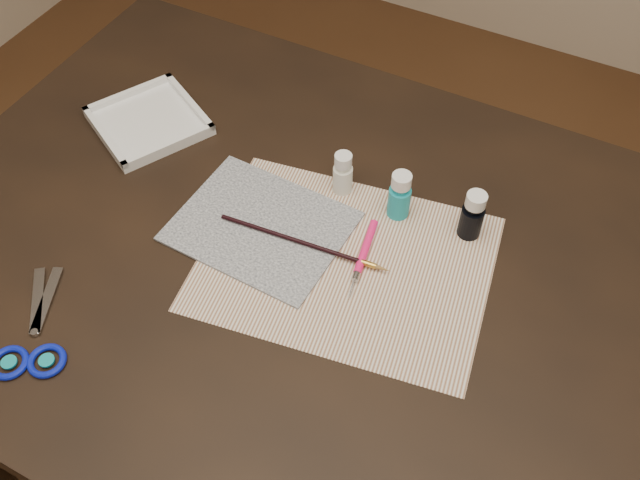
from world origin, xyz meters
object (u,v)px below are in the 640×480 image
at_px(scissors, 31,322).
at_px(paint_bottle_cyan, 400,195).
at_px(canvas, 261,226).
at_px(paint_bottle_navy, 472,215).
at_px(paint_bottle_white, 343,173).
at_px(paper, 345,263).
at_px(palette_tray, 149,121).

bearing_deg(scissors, paint_bottle_cyan, -78.97).
relative_size(canvas, scissors, 1.26).
bearing_deg(paint_bottle_navy, paint_bottle_white, -178.06).
bearing_deg(paper, palette_tray, 165.39).
bearing_deg(paint_bottle_cyan, scissors, -131.41).
bearing_deg(canvas, paint_bottle_cyan, 35.12).
height_order(paper, paint_bottle_navy, paint_bottle_navy).
xyz_separation_m(paper, scissors, (-0.34, -0.29, 0.00)).
xyz_separation_m(paint_bottle_white, paint_bottle_navy, (0.21, 0.01, 0.00)).
distance_m(canvas, palette_tray, 0.31).
bearing_deg(paint_bottle_cyan, paper, -103.30).
bearing_deg(palette_tray, canvas, -21.03).
relative_size(canvas, paint_bottle_white, 3.33).
bearing_deg(paint_bottle_white, paint_bottle_navy, 1.94).
height_order(canvas, scissors, scissors).
distance_m(paint_bottle_cyan, palette_tray, 0.47).
bearing_deg(paint_bottle_navy, canvas, -154.67).
bearing_deg(scissors, paint_bottle_navy, -85.68).
bearing_deg(palette_tray, paper, -14.61).
relative_size(paint_bottle_white, paint_bottle_navy, 0.90).
xyz_separation_m(paint_bottle_navy, scissors, (-0.48, -0.43, -0.04)).
bearing_deg(paper, canvas, 179.17).
xyz_separation_m(paint_bottle_navy, palette_tray, (-0.58, -0.02, -0.03)).
height_order(paint_bottle_navy, scissors, paint_bottle_navy).
bearing_deg(palette_tray, scissors, -76.79).
height_order(canvas, palette_tray, palette_tray).
bearing_deg(canvas, scissors, -123.31).
xyz_separation_m(paint_bottle_cyan, palette_tray, (-0.46, -0.01, -0.03)).
xyz_separation_m(canvas, scissors, (-0.19, -0.30, 0.00)).
height_order(paper, canvas, canvas).
relative_size(paint_bottle_cyan, palette_tray, 0.49).
bearing_deg(palette_tray, paint_bottle_navy, 2.43).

